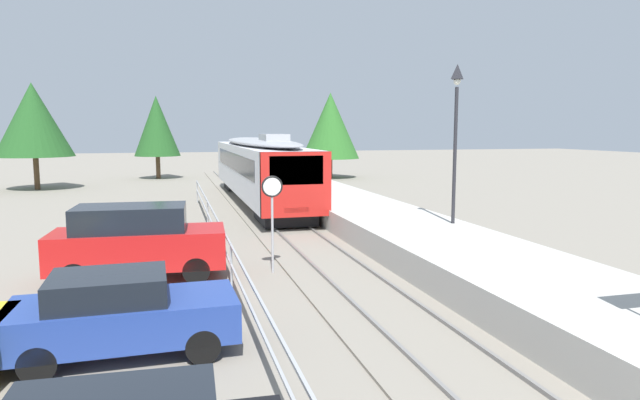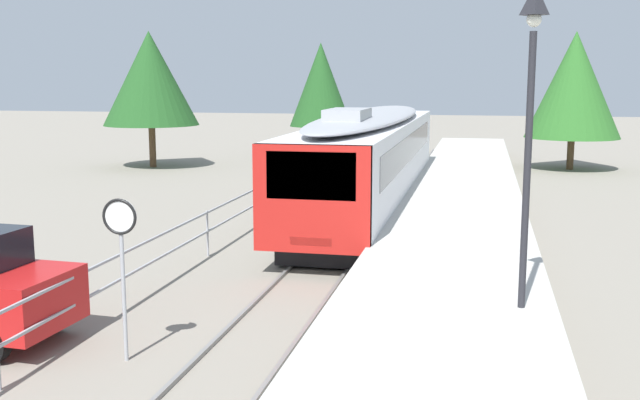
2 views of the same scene
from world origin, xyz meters
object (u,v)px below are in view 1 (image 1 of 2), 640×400
at_px(speed_limit_sign, 272,200).
at_px(parked_suv_red, 137,241).
at_px(platform_lamp_mid_platform, 456,114).
at_px(commuter_train, 259,165).
at_px(parked_hatchback_blue, 121,313).

distance_m(speed_limit_sign, parked_suv_red, 3.86).
distance_m(platform_lamp_mid_platform, parked_suv_red, 10.91).
xyz_separation_m(commuter_train, parked_suv_red, (-5.65, -14.65, -1.08)).
distance_m(parked_hatchback_blue, parked_suv_red, 5.42).
height_order(commuter_train, parked_hatchback_blue, commuter_train).
bearing_deg(parked_suv_red, speed_limit_sign, -5.25).
distance_m(commuter_train, parked_hatchback_blue, 20.89).
height_order(parked_hatchback_blue, parked_suv_red, parked_suv_red).
xyz_separation_m(parked_hatchback_blue, parked_suv_red, (0.00, 5.41, 0.27)).
bearing_deg(speed_limit_sign, parked_suv_red, 174.75).
relative_size(commuter_train, platform_lamp_mid_platform, 3.57).
bearing_deg(commuter_train, speed_limit_sign, -97.44).
bearing_deg(platform_lamp_mid_platform, parked_suv_red, -173.09).
bearing_deg(speed_limit_sign, commuter_train, 82.56).
distance_m(platform_lamp_mid_platform, parked_hatchback_blue, 12.80).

